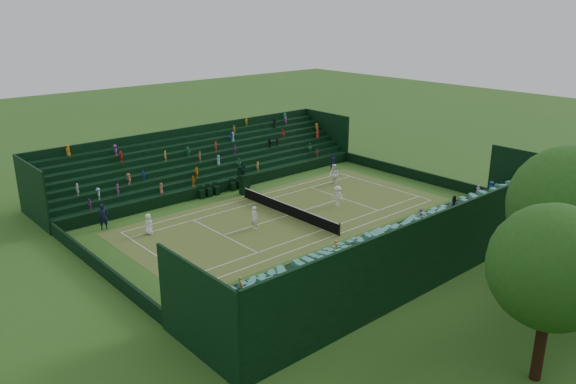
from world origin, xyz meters
name	(u,v)px	position (x,y,z in m)	size (l,w,h in m)	color
ground	(288,215)	(0.00, 0.00, 0.00)	(160.00, 160.00, 0.00)	#305D1D
court_surface	(288,215)	(0.00, 0.00, 0.01)	(12.97, 26.77, 0.01)	#346521
perimeter_wall_north	(409,173)	(0.00, 15.88, 0.50)	(17.17, 0.20, 1.00)	black
perimeter_wall_south	(99,266)	(0.00, -15.88, 0.50)	(17.17, 0.20, 1.00)	black
perimeter_wall_east	(367,241)	(8.48, 0.00, 0.50)	(0.20, 31.77, 1.00)	black
perimeter_wall_west	(227,186)	(-8.48, 0.00, 0.50)	(0.20, 31.77, 1.00)	black
north_grandstand	(417,245)	(12.66, 0.00, 1.55)	(6.60, 32.00, 4.90)	black
south_grandstand	(202,165)	(-12.66, 0.00, 1.55)	(6.60, 32.00, 4.90)	black
tennis_net	(288,209)	(0.00, 0.00, 0.53)	(11.67, 0.10, 1.06)	black
umpire_chair	(244,182)	(-6.68, 0.57, 1.18)	(0.88, 0.88, 2.76)	black
courtside_chairs	(225,188)	(-8.24, -0.48, 0.42)	(0.52, 5.49, 1.12)	black
player_near_west	(149,224)	(-3.84, -10.40, 0.80)	(0.79, 0.51, 1.61)	white
player_near_east	(255,218)	(0.58, -3.87, 0.93)	(0.68, 0.45, 1.86)	white
player_far_west	(334,175)	(-3.33, 8.69, 1.00)	(0.98, 0.76, 2.01)	white
player_far_east	(338,196)	(1.02, 4.69, 0.88)	(1.14, 0.66, 1.77)	white
line_judge_north	(333,162)	(-7.15, 12.41, 0.84)	(0.61, 0.40, 1.67)	black
line_judge_south	(103,217)	(-6.99, -12.49, 1.00)	(0.73, 0.48, 2.00)	black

